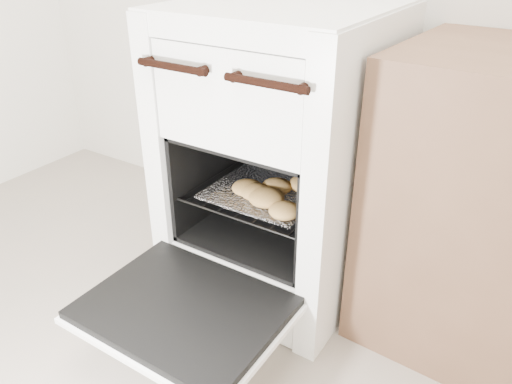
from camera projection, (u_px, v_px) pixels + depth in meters
The scene contains 5 objects.
stove at pixel (281, 160), 1.56m from camera, with size 0.58×0.65×0.89m.
oven_door at pixel (184, 310), 1.31m from camera, with size 0.52×0.41×0.04m.
oven_rack at pixel (270, 191), 1.55m from camera, with size 0.42×0.41×0.01m.
foil_sheet at pixel (266, 192), 1.53m from camera, with size 0.33×0.29×0.01m, color white.
baked_rolls at pixel (273, 193), 1.47m from camera, with size 0.29×0.30×0.05m.
Camera 1 is at (0.66, -0.06, 1.08)m, focal length 35.00 mm.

